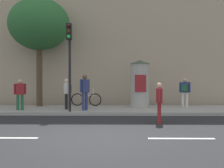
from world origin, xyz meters
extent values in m
plane|color=#232326|center=(0.00, 0.00, 0.00)|extent=(80.00, 80.00, 0.00)
cube|color=#9E9B93|center=(0.00, 7.00, 0.07)|extent=(36.00, 4.00, 0.15)
cube|color=silver|center=(-2.40, 0.00, 0.00)|extent=(1.80, 0.16, 0.01)
cube|color=silver|center=(2.40, 0.00, 0.00)|extent=(1.80, 0.16, 0.01)
cube|color=tan|center=(0.00, 12.00, 5.11)|extent=(36.00, 5.00, 10.22)
cylinder|color=black|center=(-1.53, 5.35, 1.80)|extent=(0.12, 0.12, 3.30)
cube|color=black|center=(-1.53, 5.17, 3.83)|extent=(0.24, 0.24, 0.75)
sphere|color=#390605|center=(-1.53, 5.04, 4.06)|extent=(0.16, 0.16, 0.16)
sphere|color=#3C2906|center=(-1.53, 5.04, 3.82)|extent=(0.16, 0.16, 0.16)
sphere|color=green|center=(-1.53, 5.04, 3.58)|extent=(0.16, 0.16, 0.16)
cylinder|color=#9E9B93|center=(1.90, 7.54, 1.33)|extent=(1.00, 1.00, 2.36)
cone|color=#334C33|center=(1.90, 7.54, 2.61)|extent=(1.10, 1.10, 0.20)
cube|color=maroon|center=(1.90, 7.04, 1.45)|extent=(0.60, 0.02, 0.90)
cylinder|color=#4C3826|center=(-3.74, 8.18, 1.75)|extent=(0.33, 0.33, 3.19)
ellipsoid|color=#28602D|center=(-3.74, 8.18, 4.80)|extent=(3.44, 3.44, 2.92)
cylinder|color=maroon|center=(2.22, 2.72, 0.38)|extent=(0.14, 0.14, 0.76)
cylinder|color=maroon|center=(2.25, 2.96, 0.38)|extent=(0.14, 0.14, 0.76)
cube|color=maroon|center=(2.24, 2.84, 1.03)|extent=(0.31, 0.51, 0.54)
cylinder|color=maroon|center=(2.19, 2.56, 1.03)|extent=(0.09, 0.09, 0.51)
cylinder|color=maroon|center=(2.28, 3.12, 1.03)|extent=(0.09, 0.09, 0.51)
sphere|color=tan|center=(2.24, 2.84, 1.40)|extent=(0.21, 0.21, 0.21)
cylinder|color=silver|center=(4.49, 7.71, 0.55)|extent=(0.14, 0.14, 0.80)
cylinder|color=silver|center=(4.29, 7.79, 0.55)|extent=(0.14, 0.14, 0.80)
cube|color=navy|center=(4.39, 7.75, 1.24)|extent=(0.49, 0.38, 0.57)
cylinder|color=navy|center=(4.63, 7.65, 1.24)|extent=(0.09, 0.09, 0.54)
cylinder|color=navy|center=(4.15, 7.85, 1.24)|extent=(0.09, 0.09, 0.54)
sphere|color=tan|center=(4.39, 7.75, 1.63)|extent=(0.22, 0.22, 0.22)
cube|color=#1E5938|center=(4.32, 7.58, 1.21)|extent=(0.32, 0.25, 0.36)
cylinder|color=black|center=(-1.92, 6.59, 0.54)|extent=(0.14, 0.14, 0.78)
cylinder|color=black|center=(-1.87, 6.35, 0.54)|extent=(0.14, 0.14, 0.78)
cube|color=silver|center=(-1.90, 6.47, 1.21)|extent=(0.34, 0.52, 0.55)
cylinder|color=silver|center=(-1.96, 6.75, 1.21)|extent=(0.09, 0.09, 0.53)
cylinder|color=silver|center=(-1.84, 6.19, 1.21)|extent=(0.09, 0.09, 0.53)
sphere|color=beige|center=(-1.90, 6.47, 1.59)|extent=(0.21, 0.21, 0.21)
cube|color=#1E5938|center=(-1.72, 6.51, 1.18)|extent=(0.22, 0.31, 0.36)
cylinder|color=#1E5938|center=(-4.16, 5.90, 0.53)|extent=(0.14, 0.14, 0.76)
cylinder|color=#1E5938|center=(-3.97, 5.97, 0.53)|extent=(0.14, 0.14, 0.76)
cube|color=maroon|center=(-4.06, 5.94, 1.18)|extent=(0.46, 0.37, 0.54)
cylinder|color=maroon|center=(-4.29, 5.85, 1.18)|extent=(0.09, 0.09, 0.51)
cylinder|color=maroon|center=(-3.84, 6.03, 1.18)|extent=(0.09, 0.09, 0.51)
sphere|color=tan|center=(-4.06, 5.94, 1.56)|extent=(0.21, 0.21, 0.21)
cylinder|color=navy|center=(-0.83, 6.01, 0.59)|extent=(0.14, 0.14, 0.88)
cylinder|color=navy|center=(-0.97, 5.85, 0.59)|extent=(0.14, 0.14, 0.88)
cube|color=navy|center=(-0.90, 5.93, 1.34)|extent=(0.46, 0.47, 0.62)
cylinder|color=navy|center=(-0.73, 6.12, 1.34)|extent=(0.09, 0.09, 0.59)
cylinder|color=navy|center=(-1.07, 5.74, 1.34)|extent=(0.09, 0.09, 0.59)
sphere|color=brown|center=(-0.90, 5.93, 1.77)|extent=(0.24, 0.24, 0.24)
torus|color=black|center=(-1.62, 8.45, 0.51)|extent=(0.72, 0.12, 0.72)
torus|color=black|center=(-0.58, 8.36, 0.51)|extent=(0.72, 0.12, 0.72)
cylinder|color=silver|center=(-1.10, 8.40, 0.76)|extent=(0.95, 0.12, 0.04)
cylinder|color=silver|center=(-1.26, 8.42, 0.96)|extent=(0.04, 0.04, 0.45)
cylinder|color=silver|center=(-0.68, 8.37, 0.96)|extent=(0.04, 0.04, 0.50)
cube|color=black|center=(-1.26, 8.42, 1.21)|extent=(0.25, 0.12, 0.06)
camera|label=1|loc=(0.65, -7.53, 1.54)|focal=44.63mm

